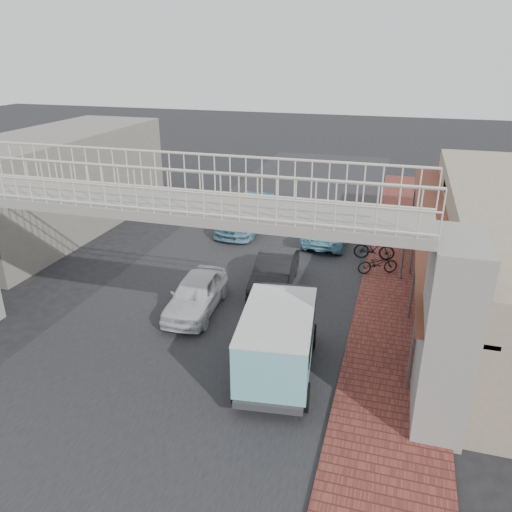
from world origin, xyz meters
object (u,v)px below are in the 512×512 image
Objects in this scene: dark_sedan at (275,272)px; angkot_curb at (329,230)px; motorcycle_far at (374,248)px; angkot_far at (245,216)px; white_hatchback at (196,294)px; angkot_van at (278,334)px; arrow_sign at (427,225)px; motorcycle_near at (378,263)px; street_clock at (436,275)px.

dark_sedan reaches higher than angkot_curb.
angkot_far is at bearing 65.94° from motorcycle_far.
white_hatchback is 9.08m from angkot_far.
angkot_van is at bearing 163.61° from motorcycle_far.
dark_sedan is at bearing 45.74° from white_hatchback.
angkot_far is 7.33m from motorcycle_far.
angkot_far is at bearing -4.64° from angkot_curb.
dark_sedan is 2.28× the size of motorcycle_far.
angkot_curb is 4.56m from angkot_far.
angkot_van is 9.72m from motorcycle_far.
angkot_van is at bearing -78.58° from dark_sedan.
white_hatchback is at bearing 133.85° from motorcycle_far.
arrow_sign is at bearing 26.33° from white_hatchback.
angkot_curb is 11.46m from angkot_van.
arrow_sign is (1.71, -0.40, 2.01)m from motorcycle_near.
angkot_curb is 2.42× the size of motorcycle_far.
street_clock reaches higher than motorcycle_far.
motorcycle_far is (2.36, -1.96, 0.04)m from angkot_curb.
angkot_van is at bearing -140.08° from street_clock.
angkot_far is at bearing 104.83° from angkot_van.
street_clock reaches higher than angkot_curb.
white_hatchback is at bearing -144.20° from arrow_sign.
angkot_van is at bearing 93.71° from angkot_curb.
motorcycle_near is 0.57× the size of street_clock.
motorcycle_far is at bearing 115.15° from street_clock.
street_clock reaches higher than angkot_far.
angkot_van is (1.56, -5.63, 0.69)m from dark_sedan.
angkot_far is 13.11m from street_clock.
white_hatchback is 2.30× the size of motorcycle_near.
angkot_curb is at bearing 124.88° from street_clock.
dark_sedan is 1.37× the size of street_clock.
dark_sedan is 7.13m from angkot_far.
street_clock is 0.99× the size of arrow_sign.
motorcycle_far is at bearing 42.52° from dark_sedan.
angkot_far is 12.92m from angkot_van.
angkot_far is (-0.99, 9.03, 0.05)m from white_hatchback.
angkot_far is at bearing 113.10° from dark_sedan.
arrow_sign reaches higher than white_hatchback.
motorcycle_far is (-0.26, 1.50, 0.09)m from motorcycle_near.
arrow_sign reaches higher than street_clock.
angkot_curb is 1.45× the size of street_clock.
angkot_far is (-4.52, 0.55, 0.12)m from angkot_curb.
dark_sedan is at bearing -60.90° from angkot_far.
white_hatchback is 1.30× the size of arrow_sign.
white_hatchback reaches higher than motorcycle_far.
motorcycle_far is at bearing 142.56° from angkot_curb.
arrow_sign reaches higher than angkot_curb.
street_clock is at bearing -166.60° from motorcycle_far.
motorcycle_far is at bearing 70.59° from angkot_van.
motorcycle_far is at bearing -14.06° from motorcycle_near.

